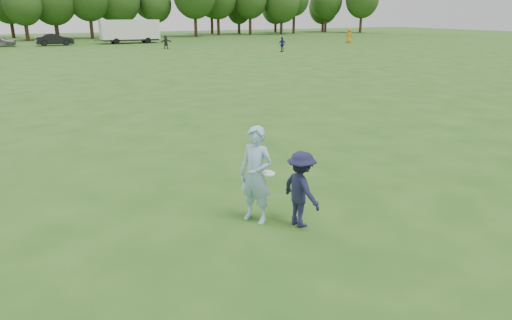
# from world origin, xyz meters

# --- Properties ---
(ground) EXTENTS (200.00, 200.00, 0.00)m
(ground) POSITION_xyz_m (0.00, 0.00, 0.00)
(ground) COLOR #244E16
(ground) RESTS_ON ground
(thrower) EXTENTS (0.80, 0.90, 2.06)m
(thrower) POSITION_xyz_m (0.44, 0.06, 1.03)
(thrower) COLOR #8DB8DA
(thrower) RESTS_ON ground
(defender) EXTENTS (0.69, 1.08, 1.60)m
(defender) POSITION_xyz_m (1.16, -0.55, 0.80)
(defender) COLOR #1A1B3A
(defender) RESTS_ON ground
(player_far_b) EXTENTS (0.73, 1.02, 1.61)m
(player_far_b) POSITION_xyz_m (23.00, 37.42, 0.80)
(player_far_b) COLOR navy
(player_far_b) RESTS_ON ground
(player_far_c) EXTENTS (1.15, 1.13, 2.01)m
(player_far_c) POSITION_xyz_m (39.21, 46.09, 1.00)
(player_far_c) COLOR #C77F17
(player_far_c) RESTS_ON ground
(player_far_d) EXTENTS (1.56, 0.67, 1.62)m
(player_far_d) POSITION_xyz_m (12.58, 47.09, 0.81)
(player_far_d) COLOR #282828
(player_far_d) RESTS_ON ground
(car_f) EXTENTS (4.77, 1.99, 1.53)m
(car_f) POSITION_xyz_m (1.24, 59.73, 0.77)
(car_f) COLOR black
(car_f) RESTS_ON ground
(field_cone) EXTENTS (0.28, 0.28, 0.30)m
(field_cone) POSITION_xyz_m (22.82, 40.99, 0.15)
(field_cone) COLOR #E25B0B
(field_cone) RESTS_ON ground
(disc_in_play) EXTENTS (0.33, 0.32, 0.07)m
(disc_in_play) POSITION_xyz_m (0.62, -0.15, 1.10)
(disc_in_play) COLOR white
(disc_in_play) RESTS_ON ground
(cargo_trailer) EXTENTS (9.00, 2.75, 3.20)m
(cargo_trailer) POSITION_xyz_m (11.19, 59.82, 1.78)
(cargo_trailer) COLOR white
(cargo_trailer) RESTS_ON ground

